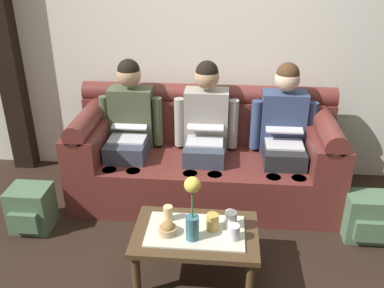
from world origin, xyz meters
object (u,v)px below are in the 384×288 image
Objects in this scene: backpack_left at (31,209)px; person_left at (130,125)px; cup_near_left at (212,222)px; cup_far_center at (231,219)px; couch at (205,157)px; snack_bowl at (168,229)px; person_middle at (206,128)px; flower_vase at (192,208)px; coffee_table at (195,238)px; cup_far_left at (168,213)px; person_right at (284,130)px; cup_near_right at (234,232)px; backpack_right at (366,217)px.

person_left is at bearing 43.20° from backpack_left.
cup_near_left is 0.13m from cup_far_center.
person_left reaches higher than backpack_left.
couch is 18.89× the size of snack_bowl.
person_middle reaches higher than cup_far_center.
flower_vase is (0.65, -1.16, -0.04)m from person_left.
coffee_table is 0.27m from cup_far_center.
person_right is at bearing 48.50° from cup_far_left.
cup_near_right is (0.26, 0.02, -0.18)m from flower_vase.
person_right is at bearing 17.71° from backpack_left.
person_left is 1.31m from coffee_table.
couch is 1.15m from snack_bowl.
snack_bowl is 1.18× the size of cup_near_right.
person_right is (0.67, -0.00, 0.00)m from person_middle.
cup_far_left is (-0.31, 0.08, -0.00)m from cup_near_left.
cup_far_center is at bearing -113.24° from person_right.
couch reaches higher than coffee_table.
cup_near_left is 0.32m from cup_far_left.
couch is 2.74× the size of coffee_table.
cup_far_center is (0.23, -1.02, -0.21)m from person_middle.
backpack_right is (1.46, 0.59, -0.23)m from snack_bowl.
cup_far_left is 0.28× the size of backpack_right.
person_right reaches higher than cup_near_right.
flower_vase is at bearing -21.06° from backpack_left.
flower_vase is (-0.01, -0.08, 0.29)m from coffee_table.
cup_far_left is (-0.43, 0.04, -0.01)m from cup_far_center.
flower_vase is (-0.68, -1.16, -0.04)m from person_right.
flower_vase is at bearing -99.61° from coffee_table.
cup_far_left is at bearing 165.39° from cup_near_left.
cup_near_right is at bearing -20.69° from cup_far_left.
coffee_table is 0.28m from cup_near_right.
couch is at bearing 102.23° from cup_near_right.
coffee_table is 1.84× the size of flower_vase.
cup_near_right is at bearing -110.08° from person_right.
coffee_table is 1.39m from backpack_right.
person_left is 1.00× the size of person_middle.
cup_far_center is at bearing -48.68° from person_left.
coffee_table is at bearing -58.31° from person_left.
person_left is 3.36× the size of backpack_left.
cup_far_left is 1.56m from backpack_right.
coffee_table is at bearing 15.13° from snack_bowl.
person_middle is 1.16m from flower_vase.
couch is 1.09m from coffee_table.
snack_bowl is at bearing -164.87° from coffee_table.
cup_near_left reaches higher than snack_bowl.
backpack_right is at bearing 16.35° from cup_far_left.
cup_far_center reaches higher than coffee_table.
cup_far_center is 0.43m from cup_far_left.
person_middle reaches higher than backpack_left.
person_left reaches higher than cup_near_left.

